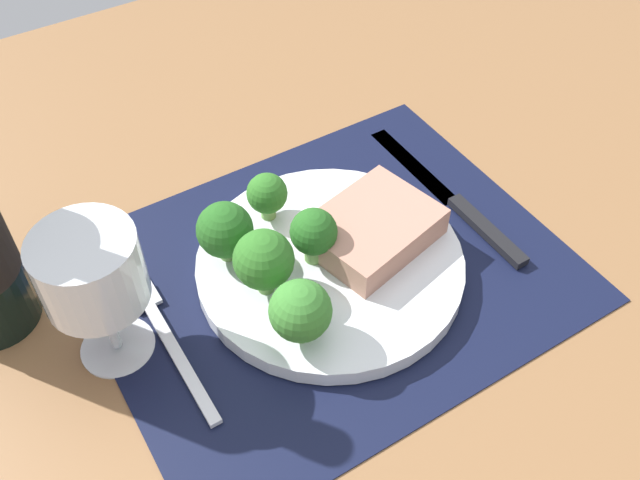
{
  "coord_description": "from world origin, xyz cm",
  "views": [
    {
      "loc": [
        -22.53,
        -34.65,
        49.43
      ],
      "look_at": [
        0.42,
        2.39,
        1.9
      ],
      "focal_mm": 39.85,
      "sensor_mm": 36.0,
      "label": 1
    }
  ],
  "objects_px": {
    "fork": "(164,332)",
    "knife": "(457,203)",
    "wine_glass": "(92,276)",
    "plate": "(330,265)",
    "steak": "(372,228)"
  },
  "relations": [
    {
      "from": "knife",
      "to": "wine_glass",
      "type": "relative_size",
      "value": 1.77
    },
    {
      "from": "plate",
      "to": "steak",
      "type": "height_order",
      "value": "steak"
    },
    {
      "from": "steak",
      "to": "wine_glass",
      "type": "height_order",
      "value": "wine_glass"
    },
    {
      "from": "fork",
      "to": "wine_glass",
      "type": "distance_m",
      "value": 0.1
    },
    {
      "from": "steak",
      "to": "fork",
      "type": "bearing_deg",
      "value": 176.0
    },
    {
      "from": "fork",
      "to": "knife",
      "type": "height_order",
      "value": "knife"
    },
    {
      "from": "wine_glass",
      "to": "knife",
      "type": "bearing_deg",
      "value": -3.12
    },
    {
      "from": "plate",
      "to": "steak",
      "type": "relative_size",
      "value": 2.15
    },
    {
      "from": "knife",
      "to": "wine_glass",
      "type": "distance_m",
      "value": 0.35
    },
    {
      "from": "fork",
      "to": "knife",
      "type": "bearing_deg",
      "value": 1.39
    },
    {
      "from": "wine_glass",
      "to": "fork",
      "type": "bearing_deg",
      "value": -14.68
    },
    {
      "from": "plate",
      "to": "fork",
      "type": "bearing_deg",
      "value": 174.77
    },
    {
      "from": "steak",
      "to": "knife",
      "type": "height_order",
      "value": "steak"
    },
    {
      "from": "plate",
      "to": "knife",
      "type": "distance_m",
      "value": 0.15
    },
    {
      "from": "fork",
      "to": "wine_glass",
      "type": "relative_size",
      "value": 1.48
    }
  ]
}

